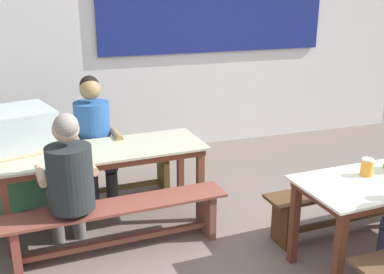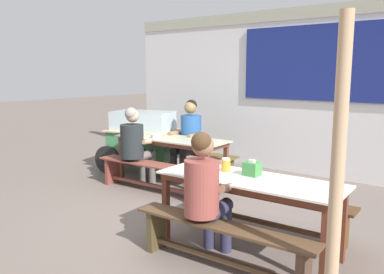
{
  "view_description": "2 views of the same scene",
  "coord_description": "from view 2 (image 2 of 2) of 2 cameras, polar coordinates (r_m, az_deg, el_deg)",
  "views": [
    {
      "loc": [
        -1.63,
        -2.81,
        2.06
      ],
      "look_at": [
        -0.42,
        0.73,
        0.82
      ],
      "focal_mm": 42.54,
      "sensor_mm": 36.0,
      "label": 1
    },
    {
      "loc": [
        2.77,
        -3.58,
        1.72
      ],
      "look_at": [
        -0.47,
        0.57,
        0.85
      ],
      "focal_mm": 37.29,
      "sensor_mm": 36.0,
      "label": 2
    }
  ],
  "objects": [
    {
      "name": "tissue_box",
      "position": [
        3.92,
        8.55,
        -4.5
      ],
      "size": [
        0.15,
        0.13,
        0.16
      ],
      "color": "#3F8844",
      "rests_on": "dining_table_near"
    },
    {
      "name": "dining_table_near",
      "position": [
        3.86,
        8.19,
        -6.9
      ],
      "size": [
        1.81,
        0.72,
        0.72
      ],
      "color": "silver",
      "rests_on": "ground_plane"
    },
    {
      "name": "soup_bowl",
      "position": [
        6.14,
        -5.12,
        0.16
      ],
      "size": [
        0.17,
        0.17,
        0.05
      ],
      "primitive_type": "cylinder",
      "color": "silver",
      "rests_on": "dining_table_far"
    },
    {
      "name": "bench_near_back",
      "position": [
        4.4,
        11.15,
        -9.78
      ],
      "size": [
        1.77,
        0.36,
        0.42
      ],
      "color": "#4D321C",
      "rests_on": "ground_plane"
    },
    {
      "name": "bench_far_front",
      "position": [
        5.79,
        -6.02,
        -5.09
      ],
      "size": [
        1.81,
        0.39,
        0.42
      ],
      "color": "brown",
      "rests_on": "ground_plane"
    },
    {
      "name": "wooden_support_post",
      "position": [
        2.79,
        20.06,
        -5.14
      ],
      "size": [
        0.09,
        0.09,
        2.1
      ],
      "primitive_type": "cylinder",
      "color": "tan",
      "rests_on": "ground_plane"
    },
    {
      "name": "bench_far_back",
      "position": [
        6.57,
        -0.2,
        -3.31
      ],
      "size": [
        1.68,
        0.38,
        0.42
      ],
      "color": "brown",
      "rests_on": "ground_plane"
    },
    {
      "name": "ground_plane",
      "position": [
        4.84,
        0.21,
        -11.48
      ],
      "size": [
        40.0,
        40.0,
        0.0
      ],
      "primitive_type": "plane",
      "color": "#6C5F56"
    },
    {
      "name": "backdrop_wall",
      "position": [
        6.98,
        14.91,
        6.87
      ],
      "size": [
        6.94,
        0.23,
        2.76
      ],
      "color": "silver",
      "rests_on": "ground_plane"
    },
    {
      "name": "person_left_back_turned",
      "position": [
        5.98,
        -8.14,
        -0.79
      ],
      "size": [
        0.48,
        0.58,
        1.21
      ],
      "color": "#635F5D",
      "rests_on": "ground_plane"
    },
    {
      "name": "person_center_facing",
      "position": [
        6.43,
        -0.46,
        0.31
      ],
      "size": [
        0.46,
        0.57,
        1.28
      ],
      "color": "#29282B",
      "rests_on": "ground_plane"
    },
    {
      "name": "person_near_front",
      "position": [
        3.59,
        1.91,
        -7.54
      ],
      "size": [
        0.46,
        0.56,
        1.21
      ],
      "color": "#31314E",
      "rests_on": "ground_plane"
    },
    {
      "name": "food_cart",
      "position": [
        6.91,
        -7.12,
        0.03
      ],
      "size": [
        1.63,
        1.08,
        1.05
      ],
      "color": "#3D8050",
      "rests_on": "ground_plane"
    },
    {
      "name": "dining_table_far",
      "position": [
        6.1,
        -2.95,
        -0.83
      ],
      "size": [
        1.82,
        0.73,
        0.72
      ],
      "color": "#B5B696",
      "rests_on": "ground_plane"
    },
    {
      "name": "condiment_jar",
      "position": [
        4.06,
        4.86,
        -3.98
      ],
      "size": [
        0.09,
        0.09,
        0.13
      ],
      "color": "orange",
      "rests_on": "dining_table_near"
    },
    {
      "name": "bench_near_front",
      "position": [
        3.57,
        4.19,
        -14.5
      ],
      "size": [
        1.72,
        0.33,
        0.42
      ],
      "color": "#513924",
      "rests_on": "ground_plane"
    }
  ]
}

